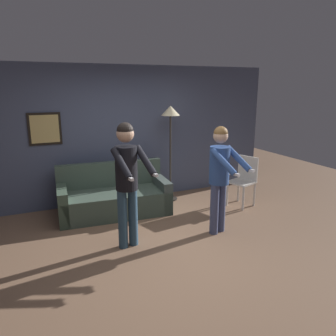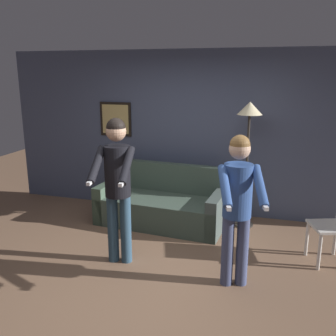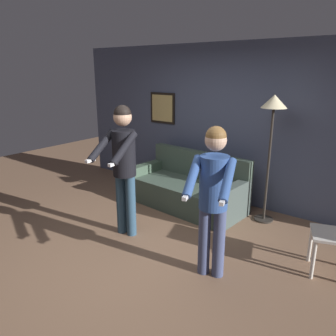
{
  "view_description": "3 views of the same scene",
  "coord_description": "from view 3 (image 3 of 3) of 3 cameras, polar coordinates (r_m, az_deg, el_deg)",
  "views": [
    {
      "loc": [
        -1.71,
        -3.91,
        2.22
      ],
      "look_at": [
        0.05,
        0.01,
        1.13
      ],
      "focal_mm": 35.0,
      "sensor_mm": 36.0,
      "label": 1
    },
    {
      "loc": [
        1.26,
        -3.63,
        2.25
      ],
      "look_at": [
        0.12,
        0.23,
        1.22
      ],
      "focal_mm": 40.0,
      "sensor_mm": 36.0,
      "label": 2
    },
    {
      "loc": [
        2.44,
        -2.71,
        2.17
      ],
      "look_at": [
        0.24,
        0.19,
        1.08
      ],
      "focal_mm": 35.0,
      "sensor_mm": 36.0,
      "label": 3
    }
  ],
  "objects": [
    {
      "name": "ground_plane",
      "position": [
        4.24,
        -4.3,
        -14.08
      ],
      "size": [
        12.0,
        12.0,
        0.0
      ],
      "primitive_type": "plane",
      "color": "#826048"
    },
    {
      "name": "torchiere_lamp",
      "position": [
        4.77,
        17.81,
        8.64
      ],
      "size": [
        0.35,
        0.35,
        1.85
      ],
      "color": "#332D28",
      "rests_on": "ground_plane"
    },
    {
      "name": "back_wall_assembly",
      "position": [
        5.53,
        10.4,
        7.42
      ],
      "size": [
        6.4,
        0.09,
        2.6
      ],
      "color": "#4A5470",
      "rests_on": "ground_plane"
    },
    {
      "name": "person_standing_right",
      "position": [
        3.38,
        7.89,
        -3.9
      ],
      "size": [
        0.55,
        0.67,
        1.65
      ],
      "color": "#434E76",
      "rests_on": "ground_plane"
    },
    {
      "name": "couch",
      "position": [
        5.39,
        3.46,
        -3.85
      ],
      "size": [
        1.96,
        0.99,
        0.87
      ],
      "color": "#435548",
      "rests_on": "ground_plane"
    },
    {
      "name": "person_standing_left",
      "position": [
        4.26,
        -7.78,
        1.58
      ],
      "size": [
        0.5,
        0.7,
        1.76
      ],
      "color": "#2E4D66",
      "rests_on": "ground_plane"
    }
  ]
}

